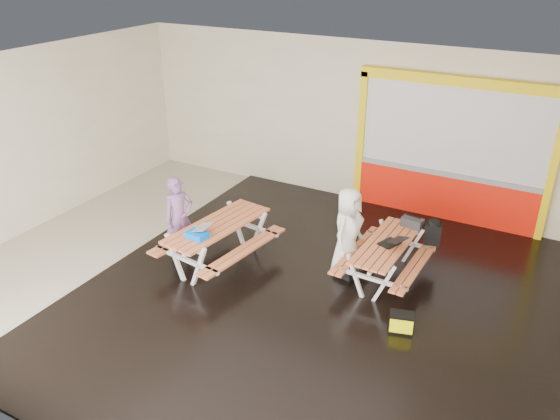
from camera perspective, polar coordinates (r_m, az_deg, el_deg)
The scene contains 14 objects.
room at distance 8.77m, azimuth -2.81°, elevation 2.15°, with size 10.02×8.02×3.52m.
deck at distance 9.11m, azimuth 4.27°, elevation -9.37°, with size 7.50×7.98×0.05m, color black.
kiosk at distance 11.61m, azimuth 17.01°, elevation 5.46°, with size 3.88×0.16×3.00m.
picnic_table_left at distance 9.83m, azimuth -6.35°, elevation -2.45°, with size 1.68×2.25×0.83m.
picnic_table_right at distance 9.53m, azimuth 10.81°, elevation -4.19°, with size 1.33×1.91×0.75m.
person_left at distance 9.98m, azimuth -10.28°, elevation -0.76°, with size 0.55×0.36×1.51m, color #774F7D.
person_right at distance 9.61m, azimuth 6.94°, elevation -2.16°, with size 0.77×0.50×1.58m, color white.
laptop_left at distance 9.47m, azimuth -8.36°, elevation -2.03°, with size 0.43×0.40×0.17m.
laptop_right at distance 9.36m, azimuth 11.42°, elevation -3.23°, with size 0.50×0.47×0.17m.
blue_pouch at distance 9.33m, azimuth -8.48°, elevation -2.52°, with size 0.35×0.24×0.10m, color blue.
toolbox at distance 10.00m, azimuth 13.39°, elevation -1.24°, with size 0.39×0.24×0.21m.
backpack at distance 10.07m, azimuth 15.35°, elevation -2.28°, with size 0.31×0.23×0.47m.
dark_case at distance 9.73m, azimuth 6.69°, elevation -6.34°, with size 0.34×0.25×0.13m, color black.
fluke_bag at distance 8.56m, azimuth 12.31°, elevation -11.21°, with size 0.40×0.32×0.30m.
Camera 1 is at (4.20, -6.84, 5.28)m, focal length 35.75 mm.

